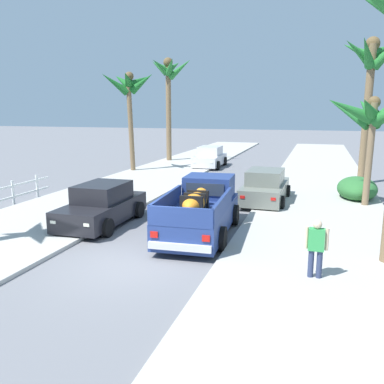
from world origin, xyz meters
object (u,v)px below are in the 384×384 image
(palm_tree_left_fore, at_px, (372,66))
(car_left_mid, at_px, (210,158))
(car_left_near, at_px, (102,206))
(palm_tree_right_mid, at_px, (129,89))
(car_right_near, at_px, (265,187))
(pickup_truck, at_px, (201,211))
(palm_tree_left_mid, at_px, (168,79))
(palm_tree_right_back, at_px, (371,114))
(hedge_bush, at_px, (357,189))
(pedestrian, at_px, (316,247))

(palm_tree_left_fore, bearing_deg, car_left_mid, 156.56)
(car_left_near, height_order, palm_tree_right_mid, palm_tree_right_mid)
(car_right_near, xyz_separation_m, palm_tree_left_fore, (4.72, 6.35, 5.80))
(pickup_truck, bearing_deg, palm_tree_left_mid, 113.55)
(palm_tree_right_back, bearing_deg, car_right_near, -177.03)
(car_left_near, xyz_separation_m, car_right_near, (5.30, 5.43, 0.00))
(car_left_mid, height_order, palm_tree_right_mid, palm_tree_right_mid)
(car_right_near, distance_m, palm_tree_right_mid, 12.92)
(car_left_near, xyz_separation_m, palm_tree_right_back, (9.54, 5.65, 3.33))
(car_left_near, relative_size, palm_tree_right_back, 0.88)
(palm_tree_left_fore, height_order, palm_tree_right_back, palm_tree_left_fore)
(palm_tree_right_mid, relative_size, palm_tree_right_back, 1.38)
(car_left_near, distance_m, car_left_mid, 16.21)
(car_left_mid, bearing_deg, hedge_bush, -43.01)
(pickup_truck, distance_m, palm_tree_right_back, 8.68)
(car_left_near, bearing_deg, hedge_bush, 37.86)
(palm_tree_right_back, bearing_deg, pickup_truck, -135.34)
(palm_tree_right_back, bearing_deg, palm_tree_left_fore, 85.51)
(palm_tree_left_mid, bearing_deg, car_left_near, -77.12)
(car_left_mid, relative_size, palm_tree_left_fore, 0.53)
(pickup_truck, relative_size, palm_tree_right_back, 1.09)
(car_left_mid, bearing_deg, palm_tree_right_mid, -137.63)
(palm_tree_left_mid, relative_size, palm_tree_right_mid, 1.23)
(palm_tree_left_fore, relative_size, palm_tree_right_back, 1.66)
(pickup_truck, xyz_separation_m, car_left_near, (-3.81, 0.01, -0.10))
(pedestrian, bearing_deg, palm_tree_right_mid, 128.89)
(car_left_near, height_order, pedestrian, pedestrian)
(pedestrian, bearing_deg, pickup_truck, 141.50)
(car_right_near, bearing_deg, palm_tree_right_mid, 145.97)
(pickup_truck, bearing_deg, car_left_near, 179.81)
(car_right_near, bearing_deg, pickup_truck, -105.33)
(car_right_near, relative_size, palm_tree_right_back, 0.88)
(pickup_truck, distance_m, car_right_near, 5.65)
(car_left_mid, height_order, pedestrian, pedestrian)
(palm_tree_left_mid, relative_size, hedge_bush, 2.95)
(pickup_truck, distance_m, palm_tree_left_fore, 14.50)
(car_left_mid, bearing_deg, palm_tree_left_fore, -23.44)
(palm_tree_left_fore, bearing_deg, pedestrian, -99.25)
(palm_tree_left_mid, distance_m, palm_tree_right_mid, 6.34)
(car_right_near, distance_m, palm_tree_right_back, 5.40)
(pickup_truck, bearing_deg, palm_tree_left_fore, 62.22)
(hedge_bush, bearing_deg, car_left_mid, 136.99)
(hedge_bush, xyz_separation_m, pedestrian, (-1.77, -10.33, 0.36))
(car_left_near, xyz_separation_m, palm_tree_right_mid, (-4.62, 12.14, 4.83))
(palm_tree_left_mid, bearing_deg, pedestrian, -61.11)
(car_right_near, bearing_deg, palm_tree_right_back, 2.97)
(car_left_mid, xyz_separation_m, palm_tree_left_fore, (10.19, -4.42, 5.80))
(pickup_truck, relative_size, palm_tree_left_fore, 0.66)
(palm_tree_left_mid, xyz_separation_m, pedestrian, (11.81, -21.41, -5.70))
(palm_tree_right_mid, bearing_deg, palm_tree_left_mid, 86.10)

